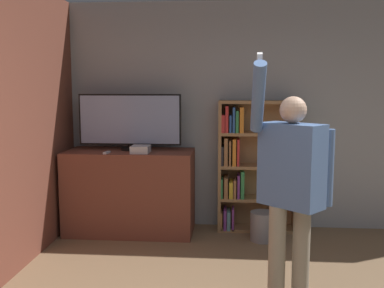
{
  "coord_description": "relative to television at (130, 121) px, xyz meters",
  "views": [
    {
      "loc": [
        -0.19,
        -2.28,
        1.72
      ],
      "look_at": [
        -0.53,
        1.83,
        1.18
      ],
      "focal_mm": 42.0,
      "sensor_mm": 36.0,
      "label": 1
    }
  ],
  "objects": [
    {
      "name": "game_console",
      "position": [
        0.16,
        -0.21,
        -0.3
      ],
      "size": [
        0.2,
        0.23,
        0.08
      ],
      "color": "silver",
      "rests_on": "tv_ledge"
    },
    {
      "name": "wall_back",
      "position": [
        1.34,
        0.33,
        0.04
      ],
      "size": [
        6.23,
        0.09,
        2.7
      ],
      "color": "#9EA3A8",
      "rests_on": "ground_plane"
    },
    {
      "name": "wall_side_brick",
      "position": [
        -0.81,
        -1.26,
        0.04
      ],
      "size": [
        0.06,
        4.72,
        2.7
      ],
      "color": "brown",
      "rests_on": "ground_plane"
    },
    {
      "name": "television",
      "position": [
        0.0,
        0.0,
        0.0
      ],
      "size": [
        1.19,
        0.22,
        0.65
      ],
      "color": "black",
      "rests_on": "tv_ledge"
    },
    {
      "name": "bookshelf",
      "position": [
        1.39,
        0.15,
        -0.53
      ],
      "size": [
        0.92,
        0.28,
        1.54
      ],
      "color": "#997047",
      "rests_on": "ground_plane"
    },
    {
      "name": "waste_bin",
      "position": [
        1.53,
        -0.22,
        -1.15
      ],
      "size": [
        0.28,
        0.28,
        0.32
      ],
      "color": "gray",
      "rests_on": "ground_plane"
    },
    {
      "name": "tv_ledge",
      "position": [
        -0.0,
        -0.05,
        -0.82
      ],
      "size": [
        1.47,
        0.65,
        0.97
      ],
      "color": "brown",
      "rests_on": "ground_plane"
    },
    {
      "name": "remote_loose",
      "position": [
        -0.2,
        -0.29,
        -0.33
      ],
      "size": [
        0.05,
        0.14,
        0.02
      ],
      "color": "white",
      "rests_on": "tv_ledge"
    },
    {
      "name": "person",
      "position": [
        1.61,
        -1.8,
        -0.31
      ],
      "size": [
        0.61,
        0.55,
        1.94
      ],
      "rotation": [
        0.0,
        0.0,
        -0.73
      ],
      "color": "gray",
      "rests_on": "ground_plane"
    }
  ]
}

